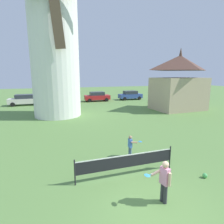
{
  "coord_description": "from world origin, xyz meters",
  "views": [
    {
      "loc": [
        -3.07,
        -4.99,
        4.4
      ],
      "look_at": [
        -0.11,
        3.92,
        2.5
      ],
      "focal_mm": 29.78,
      "sensor_mm": 36.0,
      "label": 1
    }
  ],
  "objects_px": {
    "chapel": "(179,84)",
    "tennis_net": "(126,161)",
    "windmill": "(54,40)",
    "stray_ball": "(205,176)",
    "parked_car_blue": "(130,95)",
    "parked_car_red": "(97,96)",
    "player_far": "(131,145)",
    "parked_car_mustard": "(65,98)",
    "player_near": "(164,180)",
    "parked_car_cream": "(25,100)"
  },
  "relations": [
    {
      "from": "player_near",
      "to": "parked_car_red",
      "type": "xyz_separation_m",
      "value": [
        3.84,
        25.15,
        -0.06
      ]
    },
    {
      "from": "windmill",
      "to": "parked_car_mustard",
      "type": "distance_m",
      "value": 11.43
    },
    {
      "from": "parked_car_mustard",
      "to": "parked_car_blue",
      "type": "xyz_separation_m",
      "value": [
        11.35,
        0.54,
        -0.0
      ]
    },
    {
      "from": "chapel",
      "to": "tennis_net",
      "type": "bearing_deg",
      "value": -134.12
    },
    {
      "from": "parked_car_cream",
      "to": "parked_car_blue",
      "type": "height_order",
      "value": "same"
    },
    {
      "from": "parked_car_cream",
      "to": "tennis_net",
      "type": "bearing_deg",
      "value": -73.66
    },
    {
      "from": "parked_car_blue",
      "to": "windmill",
      "type": "bearing_deg",
      "value": -143.4
    },
    {
      "from": "player_near",
      "to": "windmill",
      "type": "bearing_deg",
      "value": 100.17
    },
    {
      "from": "player_near",
      "to": "parked_car_cream",
      "type": "bearing_deg",
      "value": 106.27
    },
    {
      "from": "tennis_net",
      "to": "parked_car_mustard",
      "type": "xyz_separation_m",
      "value": [
        -0.89,
        22.72,
        0.13
      ]
    },
    {
      "from": "tennis_net",
      "to": "parked_car_blue",
      "type": "xyz_separation_m",
      "value": [
        10.46,
        23.26,
        0.13
      ]
    },
    {
      "from": "stray_ball",
      "to": "parked_car_blue",
      "type": "height_order",
      "value": "parked_car_blue"
    },
    {
      "from": "tennis_net",
      "to": "parked_car_blue",
      "type": "relative_size",
      "value": 1.11
    },
    {
      "from": "stray_ball",
      "to": "tennis_net",
      "type": "bearing_deg",
      "value": 158.99
    },
    {
      "from": "player_far",
      "to": "parked_car_cream",
      "type": "height_order",
      "value": "parked_car_cream"
    },
    {
      "from": "player_far",
      "to": "stray_ball",
      "type": "xyz_separation_m",
      "value": [
        2.21,
        -2.96,
        -0.58
      ]
    },
    {
      "from": "stray_ball",
      "to": "parked_car_cream",
      "type": "height_order",
      "value": "parked_car_cream"
    },
    {
      "from": "windmill",
      "to": "tennis_net",
      "type": "relative_size",
      "value": 3.64
    },
    {
      "from": "stray_ball",
      "to": "windmill",
      "type": "bearing_deg",
      "value": 109.97
    },
    {
      "from": "parked_car_cream",
      "to": "parked_car_red",
      "type": "relative_size",
      "value": 1.06
    },
    {
      "from": "player_far",
      "to": "parked_car_red",
      "type": "distance_m",
      "value": 21.68
    },
    {
      "from": "tennis_net",
      "to": "chapel",
      "type": "height_order",
      "value": "chapel"
    },
    {
      "from": "parked_car_mustard",
      "to": "player_far",
      "type": "bearing_deg",
      "value": -84.94
    },
    {
      "from": "tennis_net",
      "to": "parked_car_mustard",
      "type": "height_order",
      "value": "parked_car_mustard"
    },
    {
      "from": "windmill",
      "to": "parked_car_blue",
      "type": "relative_size",
      "value": 4.03
    },
    {
      "from": "parked_car_mustard",
      "to": "player_near",
      "type": "bearing_deg",
      "value": -86.66
    },
    {
      "from": "tennis_net",
      "to": "player_far",
      "type": "relative_size",
      "value": 3.78
    },
    {
      "from": "parked_car_cream",
      "to": "player_near",
      "type": "bearing_deg",
      "value": -73.73
    },
    {
      "from": "windmill",
      "to": "player_near",
      "type": "bearing_deg",
      "value": -79.83
    },
    {
      "from": "player_near",
      "to": "parked_car_red",
      "type": "bearing_deg",
      "value": 81.32
    },
    {
      "from": "tennis_net",
      "to": "parked_car_mustard",
      "type": "relative_size",
      "value": 0.99
    },
    {
      "from": "player_near",
      "to": "parked_car_red",
      "type": "relative_size",
      "value": 0.37
    },
    {
      "from": "player_far",
      "to": "parked_car_mustard",
      "type": "xyz_separation_m",
      "value": [
        -1.86,
        20.98,
        0.13
      ]
    },
    {
      "from": "parked_car_blue",
      "to": "chapel",
      "type": "xyz_separation_m",
      "value": [
        1.9,
        -10.51,
        2.47
      ]
    },
    {
      "from": "parked_car_red",
      "to": "stray_ball",
      "type": "bearing_deg",
      "value": -92.85
    },
    {
      "from": "player_near",
      "to": "parked_car_red",
      "type": "height_order",
      "value": "parked_car_red"
    },
    {
      "from": "windmill",
      "to": "stray_ball",
      "type": "xyz_separation_m",
      "value": [
        5.46,
        -15.01,
        -7.7
      ]
    },
    {
      "from": "stray_ball",
      "to": "parked_car_mustard",
      "type": "height_order",
      "value": "parked_car_mustard"
    },
    {
      "from": "stray_ball",
      "to": "parked_car_blue",
      "type": "distance_m",
      "value": 25.55
    },
    {
      "from": "parked_car_mustard",
      "to": "parked_car_red",
      "type": "height_order",
      "value": "same"
    },
    {
      "from": "parked_car_mustard",
      "to": "chapel",
      "type": "bearing_deg",
      "value": -36.96
    },
    {
      "from": "player_far",
      "to": "chapel",
      "type": "relative_size",
      "value": 0.16
    },
    {
      "from": "tennis_net",
      "to": "stray_ball",
      "type": "distance_m",
      "value": 3.46
    },
    {
      "from": "parked_car_red",
      "to": "parked_car_cream",
      "type": "bearing_deg",
      "value": -176.12
    },
    {
      "from": "windmill",
      "to": "parked_car_mustard",
      "type": "relative_size",
      "value": 3.62
    },
    {
      "from": "player_near",
      "to": "stray_ball",
      "type": "height_order",
      "value": "player_near"
    },
    {
      "from": "tennis_net",
      "to": "player_near",
      "type": "xyz_separation_m",
      "value": [
        0.56,
        -2.0,
        0.19
      ]
    },
    {
      "from": "windmill",
      "to": "stray_ball",
      "type": "height_order",
      "value": "windmill"
    },
    {
      "from": "player_far",
      "to": "parked_car_red",
      "type": "xyz_separation_m",
      "value": [
        3.42,
        21.41,
        0.13
      ]
    },
    {
      "from": "player_near",
      "to": "parked_car_mustard",
      "type": "relative_size",
      "value": 0.34
    }
  ]
}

